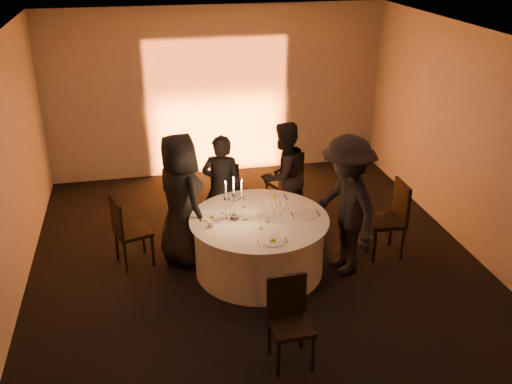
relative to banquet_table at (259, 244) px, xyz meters
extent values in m
plane|color=black|center=(0.00, 0.00, -0.38)|extent=(7.00, 7.00, 0.00)
plane|color=silver|center=(0.00, 0.00, 2.62)|extent=(7.00, 7.00, 0.00)
plane|color=#B6B1A9|center=(0.00, 3.50, 1.12)|extent=(7.00, 0.00, 7.00)
plane|color=#B6B1A9|center=(0.00, -3.50, 1.12)|extent=(7.00, 0.00, 7.00)
plane|color=#B6B1A9|center=(-3.00, 0.00, 1.12)|extent=(0.00, 7.00, 7.00)
plane|color=#B6B1A9|center=(3.00, 0.00, 1.12)|extent=(0.00, 7.00, 7.00)
cube|color=black|center=(0.00, 3.20, -0.33)|extent=(0.25, 0.12, 0.10)
cylinder|color=black|center=(0.00, 0.00, -0.37)|extent=(0.60, 0.60, 0.03)
cylinder|color=black|center=(0.00, 0.00, -0.01)|extent=(0.20, 0.20, 0.75)
cylinder|color=white|center=(0.00, 0.00, -0.01)|extent=(1.68, 1.68, 0.75)
cylinder|color=white|center=(0.00, 0.00, 0.38)|extent=(1.80, 1.80, 0.02)
cube|color=black|center=(-1.61, 0.51, 0.09)|extent=(0.55, 0.55, 0.05)
cube|color=black|center=(-1.80, 0.45, 0.36)|extent=(0.17, 0.43, 0.50)
cylinder|color=black|center=(-1.37, 0.39, -0.15)|extent=(0.04, 0.04, 0.47)
cylinder|color=black|center=(-1.49, 0.75, -0.15)|extent=(0.04, 0.04, 0.47)
cylinder|color=black|center=(-1.73, 0.28, -0.15)|extent=(0.04, 0.04, 0.47)
cylinder|color=black|center=(-1.84, 0.63, -0.15)|extent=(0.04, 0.04, 0.47)
cube|color=black|center=(-0.20, 1.60, 0.08)|extent=(0.48, 0.48, 0.05)
cube|color=black|center=(-0.22, 1.41, 0.35)|extent=(0.43, 0.09, 0.49)
cylinder|color=black|center=(0.01, 1.76, -0.16)|extent=(0.04, 0.04, 0.46)
cylinder|color=black|center=(-0.36, 1.80, -0.16)|extent=(0.04, 0.04, 0.46)
cylinder|color=black|center=(-0.04, 1.39, -0.16)|extent=(0.04, 0.04, 0.46)
cylinder|color=black|center=(-0.40, 1.44, -0.16)|extent=(0.04, 0.04, 0.46)
cube|color=black|center=(0.76, 1.65, 0.10)|extent=(0.59, 0.59, 0.05)
cube|color=black|center=(0.84, 1.47, 0.37)|extent=(0.42, 0.22, 0.51)
cylinder|color=black|center=(0.85, 1.90, -0.15)|extent=(0.04, 0.04, 0.47)
cylinder|color=black|center=(0.51, 1.74, -0.15)|extent=(0.04, 0.04, 0.47)
cylinder|color=black|center=(1.01, 1.55, -0.15)|extent=(0.04, 0.04, 0.47)
cylinder|color=black|center=(0.66, 1.40, -0.15)|extent=(0.04, 0.04, 0.47)
cube|color=black|center=(1.77, 0.04, 0.13)|extent=(0.48, 0.48, 0.05)
cube|color=black|center=(1.98, 0.03, 0.42)|extent=(0.05, 0.47, 0.54)
cylinder|color=black|center=(1.57, 0.24, -0.13)|extent=(0.04, 0.04, 0.50)
cylinder|color=black|center=(1.56, -0.16, -0.13)|extent=(0.04, 0.04, 0.50)
cylinder|color=black|center=(1.97, 0.23, -0.13)|extent=(0.04, 0.04, 0.50)
cylinder|color=black|center=(1.96, -0.17, -0.13)|extent=(0.04, 0.04, 0.50)
cube|color=black|center=(-0.06, -1.82, 0.07)|extent=(0.43, 0.43, 0.05)
cube|color=black|center=(-0.07, -1.63, 0.33)|extent=(0.42, 0.05, 0.48)
cylinder|color=black|center=(-0.23, -2.00, -0.16)|extent=(0.04, 0.04, 0.45)
cylinder|color=black|center=(0.12, -1.99, -0.16)|extent=(0.04, 0.04, 0.45)
cylinder|color=black|center=(-0.25, -1.64, -0.16)|extent=(0.04, 0.04, 0.45)
cylinder|color=black|center=(0.11, -1.63, -0.16)|extent=(0.04, 0.04, 0.45)
imported|color=black|center=(-0.96, 0.48, 0.52)|extent=(0.91, 1.05, 1.81)
imported|color=black|center=(-0.32, 0.99, 0.41)|extent=(0.67, 0.54, 1.58)
imported|color=black|center=(0.62, 1.17, 0.44)|extent=(1.00, 0.92, 1.64)
imported|color=black|center=(1.08, -0.22, 0.56)|extent=(0.92, 1.33, 1.88)
cylinder|color=white|center=(-0.58, 0.12, 0.39)|extent=(0.28, 0.28, 0.01)
cube|color=#BAB9BE|center=(-0.75, 0.12, 0.39)|extent=(0.01, 0.17, 0.01)
cube|color=#BAB9BE|center=(-0.41, 0.12, 0.39)|extent=(0.02, 0.17, 0.01)
sphere|color=yellow|center=(-0.58, 0.12, 0.43)|extent=(0.07, 0.07, 0.07)
cylinder|color=white|center=(-0.12, 0.59, 0.39)|extent=(0.25, 0.25, 0.01)
cube|color=#BAB9BE|center=(-0.29, 0.59, 0.39)|extent=(0.02, 0.17, 0.01)
cube|color=#BAB9BE|center=(0.05, 0.59, 0.39)|extent=(0.01, 0.17, 0.01)
cylinder|color=white|center=(0.32, 0.54, 0.39)|extent=(0.29, 0.29, 0.01)
cube|color=#BAB9BE|center=(0.15, 0.54, 0.39)|extent=(0.02, 0.17, 0.01)
cube|color=#BAB9BE|center=(0.49, 0.54, 0.39)|extent=(0.02, 0.17, 0.01)
sphere|color=yellow|center=(0.32, 0.54, 0.43)|extent=(0.07, 0.07, 0.07)
cylinder|color=white|center=(0.61, -0.03, 0.39)|extent=(0.29, 0.29, 0.01)
cube|color=#BAB9BE|center=(0.44, -0.03, 0.39)|extent=(0.02, 0.17, 0.01)
cube|color=#BAB9BE|center=(0.78, -0.03, 0.39)|extent=(0.01, 0.17, 0.01)
cylinder|color=white|center=(0.02, -0.63, 0.39)|extent=(0.27, 0.27, 0.01)
cube|color=#BAB9BE|center=(-0.15, -0.63, 0.39)|extent=(0.02, 0.17, 0.01)
cube|color=#BAB9BE|center=(0.19, -0.63, 0.39)|extent=(0.02, 0.17, 0.01)
sphere|color=yellow|center=(0.02, -0.63, 0.43)|extent=(0.07, 0.07, 0.07)
cylinder|color=white|center=(-0.64, -0.10, 0.39)|extent=(0.11, 0.11, 0.01)
cylinder|color=white|center=(-0.64, -0.10, 0.42)|extent=(0.07, 0.07, 0.06)
cylinder|color=silver|center=(-0.32, 0.02, 0.39)|extent=(0.12, 0.12, 0.02)
sphere|color=silver|center=(-0.32, 0.02, 0.45)|extent=(0.07, 0.07, 0.07)
cylinder|color=silver|center=(-0.32, 0.02, 0.57)|extent=(0.02, 0.02, 0.32)
cylinder|color=silver|center=(-0.32, 0.02, 0.75)|extent=(0.05, 0.05, 0.03)
cylinder|color=white|center=(-0.32, 0.02, 0.86)|extent=(0.02, 0.02, 0.21)
cone|color=#FFAD2D|center=(-0.32, 0.02, 0.98)|extent=(0.02, 0.02, 0.03)
cylinder|color=silver|center=(-0.37, 0.02, 0.67)|extent=(0.12, 0.02, 0.08)
cylinder|color=silver|center=(-0.43, 0.02, 0.70)|extent=(0.05, 0.05, 0.03)
cylinder|color=white|center=(-0.43, 0.02, 0.81)|extent=(0.02, 0.02, 0.21)
cone|color=#FFAD2D|center=(-0.43, 0.02, 0.93)|extent=(0.02, 0.02, 0.03)
cylinder|color=silver|center=(-0.27, 0.02, 0.67)|extent=(0.12, 0.02, 0.08)
cylinder|color=silver|center=(-0.22, 0.02, 0.70)|extent=(0.05, 0.05, 0.03)
cylinder|color=white|center=(-0.22, 0.02, 0.81)|extent=(0.02, 0.02, 0.21)
cone|color=#FFAD2D|center=(-0.22, 0.02, 0.93)|extent=(0.02, 0.02, 0.03)
cylinder|color=white|center=(-0.42, 0.07, 0.39)|extent=(0.06, 0.06, 0.01)
cylinder|color=white|center=(-0.42, 0.07, 0.44)|extent=(0.01, 0.01, 0.10)
cone|color=white|center=(-0.42, 0.07, 0.53)|extent=(0.07, 0.07, 0.09)
cylinder|color=white|center=(0.19, 0.02, 0.39)|extent=(0.06, 0.06, 0.01)
cylinder|color=white|center=(0.19, 0.02, 0.44)|extent=(0.01, 0.01, 0.10)
cone|color=white|center=(0.19, 0.02, 0.53)|extent=(0.07, 0.07, 0.09)
cylinder|color=white|center=(-0.04, -0.28, 0.39)|extent=(0.06, 0.06, 0.01)
cylinder|color=white|center=(-0.04, -0.28, 0.44)|extent=(0.01, 0.01, 0.10)
cone|color=white|center=(-0.04, -0.28, 0.53)|extent=(0.07, 0.07, 0.09)
cylinder|color=white|center=(0.30, 0.02, 0.39)|extent=(0.06, 0.06, 0.01)
cylinder|color=white|center=(0.30, 0.02, 0.44)|extent=(0.01, 0.01, 0.10)
cone|color=white|center=(0.30, 0.02, 0.53)|extent=(0.07, 0.07, 0.09)
cylinder|color=white|center=(-0.44, 0.24, 0.39)|extent=(0.06, 0.06, 0.01)
cylinder|color=white|center=(-0.44, 0.24, 0.44)|extent=(0.01, 0.01, 0.10)
cone|color=white|center=(-0.44, 0.24, 0.53)|extent=(0.07, 0.07, 0.09)
cylinder|color=white|center=(-0.35, 0.14, 0.39)|extent=(0.06, 0.06, 0.01)
cylinder|color=white|center=(-0.35, 0.14, 0.44)|extent=(0.01, 0.01, 0.10)
cone|color=white|center=(-0.35, 0.14, 0.53)|extent=(0.07, 0.07, 0.09)
cylinder|color=white|center=(-0.14, 0.36, 0.39)|extent=(0.06, 0.06, 0.01)
cylinder|color=white|center=(-0.14, 0.36, 0.44)|extent=(0.01, 0.01, 0.10)
cone|color=white|center=(-0.14, 0.36, 0.53)|extent=(0.07, 0.07, 0.09)
cylinder|color=white|center=(-0.23, 0.11, 0.43)|extent=(0.07, 0.07, 0.09)
cylinder|color=white|center=(-0.19, -0.01, 0.43)|extent=(0.07, 0.07, 0.09)
cylinder|color=white|center=(0.08, -0.12, 0.43)|extent=(0.07, 0.07, 0.09)
camera|label=1|loc=(-1.39, -6.33, 3.77)|focal=40.00mm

